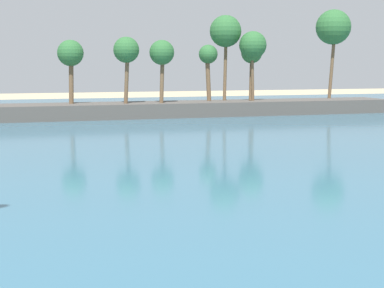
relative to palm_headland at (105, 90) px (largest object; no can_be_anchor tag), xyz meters
name	(u,v)px	position (x,y,z in m)	size (l,w,h in m)	color
sea	(67,129)	(-5.14, -10.18, -3.34)	(220.00, 100.02, 0.06)	#386B84
palm_headland	(105,90)	(0.00, 0.00, 0.00)	(83.59, 6.83, 13.62)	#514C47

